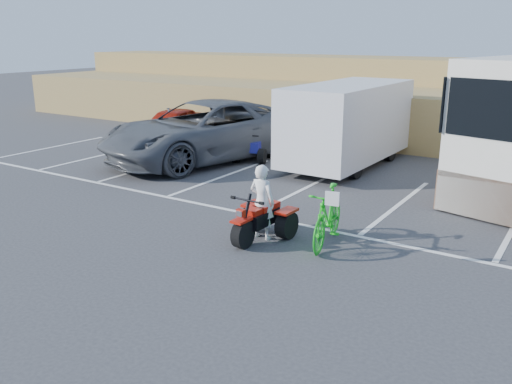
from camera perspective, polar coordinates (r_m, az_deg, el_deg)
The scene contains 11 objects.
ground at distance 11.10m, azimuth -7.24°, elevation -5.71°, with size 100.00×100.00×0.00m, color #343436.
parking_stripes at distance 13.89m, azimuth 6.33°, elevation -1.13°, with size 28.00×5.16×0.01m.
grass_embankment at distance 24.42m, azimuth 16.77°, elevation 9.20°, with size 40.00×8.50×3.10m.
red_trike_atv at distance 11.37m, azimuth 0.21°, elevation -5.04°, with size 1.15×1.54×1.00m, color #AE1609, non-canonical shape.
rider at distance 11.23m, azimuth 0.65°, elevation -1.04°, with size 0.58×0.38×1.59m, color white.
green_dirt_bike at distance 11.03m, azimuth 7.57°, elevation -2.55°, with size 0.56×2.00×1.20m, color #14BF19.
grey_pickup at distance 18.48m, azimuth -5.49°, elevation 6.42°, with size 3.31×7.18×2.00m, color #4C4F54.
red_car at distance 21.95m, azimuth -8.88°, elevation 6.98°, with size 1.58×3.92×1.33m, color #9A1708.
cargo_trailer at distance 17.78m, azimuth 9.65°, elevation 7.27°, with size 2.39×5.70×2.64m.
quad_atv_blue at distance 18.57m, azimuth -0.32°, elevation 3.40°, with size 1.11×1.48×0.97m, color navy, non-canonical shape.
quad_atv_green at distance 17.13m, azimuth 6.99°, elevation 2.18°, with size 1.20×1.61×1.05m, color #145112, non-canonical shape.
Camera 1 is at (6.68, -7.85, 4.13)m, focal length 38.00 mm.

